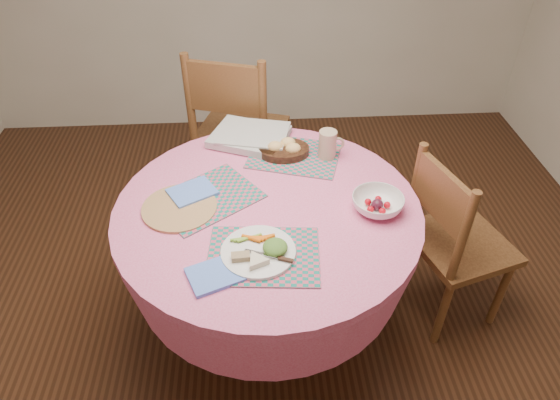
{
  "coord_description": "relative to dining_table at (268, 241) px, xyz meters",
  "views": [
    {
      "loc": [
        -0.05,
        -1.54,
        2.03
      ],
      "look_at": [
        0.05,
        0.0,
        0.78
      ],
      "focal_mm": 32.0,
      "sensor_mm": 36.0,
      "label": 1
    }
  ],
  "objects": [
    {
      "name": "ground",
      "position": [
        0.0,
        0.0,
        -0.56
      ],
      "size": [
        4.0,
        4.0,
        0.0
      ],
      "primitive_type": "plane",
      "color": "#331C0F",
      "rests_on": "ground"
    },
    {
      "name": "dining_table",
      "position": [
        0.0,
        0.0,
        0.0
      ],
      "size": [
        1.24,
        1.24,
        0.75
      ],
      "color": "pink",
      "rests_on": "ground"
    },
    {
      "name": "chair_right",
      "position": [
        0.84,
        0.04,
        -0.08
      ],
      "size": [
        0.51,
        0.52,
        0.91
      ],
      "rotation": [
        0.0,
        0.0,
        1.87
      ],
      "color": "brown",
      "rests_on": "ground"
    },
    {
      "name": "chair_back",
      "position": [
        -0.14,
        0.93,
        -0.01
      ],
      "size": [
        0.6,
        0.59,
        1.05
      ],
      "rotation": [
        0.0,
        0.0,
        2.84
      ],
      "color": "brown",
      "rests_on": "ground"
    },
    {
      "name": "placemat_front",
      "position": [
        -0.03,
        -0.28,
        0.2
      ],
      "size": [
        0.42,
        0.33,
        0.01
      ],
      "primitive_type": "cube",
      "rotation": [
        0.0,
        0.0,
        -0.08
      ],
      "color": "#147569",
      "rests_on": "dining_table"
    },
    {
      "name": "placemat_left",
      "position": [
        -0.24,
        0.07,
        0.2
      ],
      "size": [
        0.5,
        0.48,
        0.01
      ],
      "primitive_type": "cube",
      "rotation": [
        0.0,
        0.0,
        0.63
      ],
      "color": "#147569",
      "rests_on": "dining_table"
    },
    {
      "name": "placemat_back",
      "position": [
        0.14,
        0.35,
        0.2
      ],
      "size": [
        0.47,
        0.4,
        0.01
      ],
      "primitive_type": "cube",
      "rotation": [
        0.0,
        0.0,
        -0.3
      ],
      "color": "#147569",
      "rests_on": "dining_table"
    },
    {
      "name": "wicker_trivet",
      "position": [
        -0.35,
        0.01,
        0.2
      ],
      "size": [
        0.3,
        0.3,
        0.01
      ],
      "primitive_type": "cylinder",
      "color": "olive",
      "rests_on": "dining_table"
    },
    {
      "name": "napkin_near",
      "position": [
        -0.2,
        -0.36,
        0.2
      ],
      "size": [
        0.22,
        0.2,
        0.01
      ],
      "primitive_type": "cube",
      "rotation": [
        0.0,
        0.0,
        0.39
      ],
      "color": "#5A84E9",
      "rests_on": "dining_table"
    },
    {
      "name": "napkin_far",
      "position": [
        -0.31,
        0.1,
        0.21
      ],
      "size": [
        0.23,
        0.21,
        0.01
      ],
      "primitive_type": "cube",
      "rotation": [
        0.0,
        0.0,
        0.52
      ],
      "color": "#5A84E9",
      "rests_on": "placemat_left"
    },
    {
      "name": "dinner_plate",
      "position": [
        -0.04,
        -0.27,
        0.22
      ],
      "size": [
        0.27,
        0.27,
        0.05
      ],
      "rotation": [
        0.0,
        0.0,
        0.06
      ],
      "color": "white",
      "rests_on": "placemat_front"
    },
    {
      "name": "bread_bowl",
      "position": [
        0.09,
        0.37,
        0.23
      ],
      "size": [
        0.23,
        0.23,
        0.08
      ],
      "color": "black",
      "rests_on": "placemat_back"
    },
    {
      "name": "latte_mug",
      "position": [
        0.29,
        0.33,
        0.27
      ],
      "size": [
        0.12,
        0.08,
        0.13
      ],
      "color": "tan",
      "rests_on": "placemat_back"
    },
    {
      "name": "fruit_bowl",
      "position": [
        0.43,
        -0.05,
        0.23
      ],
      "size": [
        0.25,
        0.25,
        0.06
      ],
      "rotation": [
        0.0,
        0.0,
        -0.23
      ],
      "color": "white",
      "rests_on": "dining_table"
    },
    {
      "name": "newspaper_stack",
      "position": [
        -0.06,
        0.5,
        0.22
      ],
      "size": [
        0.42,
        0.38,
        0.04
      ],
      "rotation": [
        0.0,
        0.0,
        -0.39
      ],
      "color": "silver",
      "rests_on": "dining_table"
    }
  ]
}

